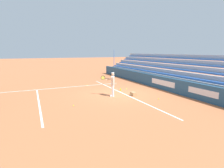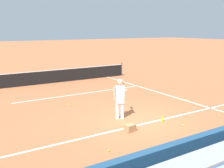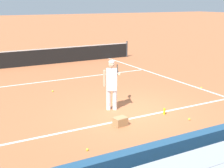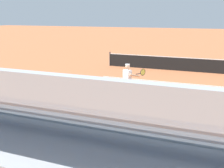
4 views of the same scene
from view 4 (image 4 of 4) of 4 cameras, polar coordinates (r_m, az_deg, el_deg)
The scene contains 12 objects.
ground_plane at distance 13.32m, azimuth 4.03°, elevation -4.17°, with size 160.00×160.00×0.00m, color #B7663D.
court_baseline_white at distance 12.87m, azimuth 3.25°, elevation -4.74°, with size 12.00×0.10×0.01m, color white.
court_service_line_white at distance 18.42m, azimuth 10.01°, elevation 0.38°, with size 8.22×0.10×0.01m, color white.
back_wall_sponsor_board at distance 9.50m, azimuth -4.99°, elevation -7.67°, with size 23.76×0.25×1.10m.
bleacher_stand at distance 7.70m, azimuth -13.27°, elevation -11.27°, with size 22.58×3.20×3.40m.
tennis_player at distance 13.82m, azimuth 2.91°, elevation 0.29°, with size 0.88×0.90×1.71m.
ball_box_cardboard at distance 12.93m, azimuth -1.46°, elevation -4.07°, with size 0.40×0.30×0.26m, color #A87F51.
tennis_ball_far_right at distance 17.20m, azimuth 3.10°, elevation -0.20°, with size 0.07×0.07×0.07m, color #CCE533.
tennis_ball_by_box at distance 12.85m, azimuth -9.83°, elevation -4.80°, with size 0.07×0.07×0.07m, color #CCE533.
tennis_ball_near_player at distance 11.60m, azimuth 6.76°, elevation -6.61°, with size 0.07×0.07×0.07m, color #CCE533.
water_bottle at distance 12.41m, azimuth 6.19°, elevation -4.95°, with size 0.07×0.07×0.22m, color yellow.
tennis_net at distance 22.18m, azimuth 12.66°, elevation 3.60°, with size 11.09×0.09×1.07m.
Camera 4 is at (4.40, -11.98, 3.82)m, focal length 50.00 mm.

